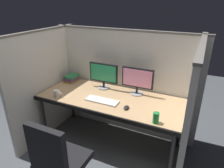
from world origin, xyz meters
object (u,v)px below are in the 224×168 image
(coffee_mug, at_px, (57,93))
(book_stack, at_px, (71,78))
(desk, at_px, (110,102))
(computer_mouse, at_px, (126,107))
(keyboard_main, at_px, (102,101))
(monitor_left, at_px, (104,74))
(monitor_right, at_px, (137,79))
(soda_can, at_px, (156,118))

(coffee_mug, relative_size, book_stack, 0.57)
(desk, distance_m, computer_mouse, 0.34)
(desk, xyz_separation_m, keyboard_main, (-0.05, -0.12, 0.06))
(desk, distance_m, monitor_left, 0.43)
(monitor_left, distance_m, coffee_mug, 0.69)
(desk, relative_size, computer_mouse, 19.79)
(coffee_mug, bearing_deg, keyboard_main, 12.65)
(monitor_right, relative_size, soda_can, 3.52)
(monitor_left, bearing_deg, book_stack, 178.50)
(coffee_mug, bearing_deg, soda_can, -1.86)
(desk, xyz_separation_m, monitor_right, (0.28, 0.27, 0.27))
(desk, distance_m, keyboard_main, 0.15)
(desk, xyz_separation_m, coffee_mug, (-0.66, -0.26, 0.10))
(monitor_left, bearing_deg, desk, -48.60)
(monitor_left, xyz_separation_m, soda_can, (0.90, -0.56, -0.15))
(monitor_left, distance_m, book_stack, 0.60)
(monitor_right, xyz_separation_m, soda_can, (0.40, -0.57, -0.15))
(keyboard_main, xyz_separation_m, book_stack, (-0.75, 0.39, 0.04))
(book_stack, bearing_deg, desk, -18.52)
(book_stack, bearing_deg, monitor_left, -1.50)
(keyboard_main, bearing_deg, computer_mouse, -6.20)
(computer_mouse, bearing_deg, coffee_mug, -174.15)
(monitor_left, height_order, coffee_mug, monitor_left)
(keyboard_main, distance_m, computer_mouse, 0.35)
(desk, height_order, keyboard_main, keyboard_main)
(monitor_left, bearing_deg, monitor_right, 1.71)
(book_stack, distance_m, soda_can, 1.59)
(monitor_right, height_order, soda_can, monitor_right)
(keyboard_main, height_order, soda_can, soda_can)
(keyboard_main, bearing_deg, soda_can, -13.69)
(soda_can, bearing_deg, monitor_right, 125.12)
(coffee_mug, height_order, book_stack, book_stack)
(desk, relative_size, monitor_right, 4.42)
(desk, bearing_deg, monitor_right, 44.23)
(desk, xyz_separation_m, monitor_left, (-0.22, 0.25, 0.27))
(monitor_right, distance_m, computer_mouse, 0.48)
(desk, distance_m, monitor_right, 0.47)
(keyboard_main, height_order, computer_mouse, computer_mouse)
(monitor_left, distance_m, computer_mouse, 0.69)
(monitor_left, bearing_deg, keyboard_main, -65.72)
(keyboard_main, bearing_deg, monitor_right, 49.98)
(monitor_left, height_order, computer_mouse, monitor_left)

